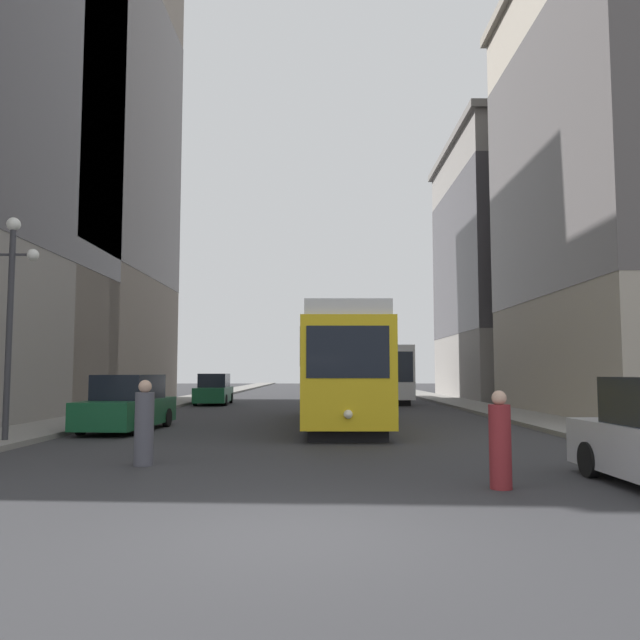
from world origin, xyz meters
The scene contains 12 objects.
ground_plane centered at (0.00, 0.00, 0.00)m, with size 200.00×200.00×0.00m, color #303033.
sidewalk_left centered at (-8.64, 40.00, 0.07)m, with size 2.61×120.00×0.15m, color gray.
sidewalk_right centered at (8.64, 40.00, 0.07)m, with size 2.61×120.00×0.15m, color gray.
streetcar centered at (1.03, 15.78, 2.10)m, with size 2.69×13.32×3.89m.
transit_bus centered at (4.15, 33.91, 1.95)m, with size 2.91×12.39×3.45m.
parked_car_left_near centered at (-6.04, 30.07, 0.84)m, with size 2.02×5.00×1.82m.
parked_car_left_mid centered at (-6.03, 13.26, 0.84)m, with size 2.09×5.09×1.82m.
pedestrian_crossing_near centered at (3.22, 2.96, 0.75)m, with size 0.36×0.36×1.60m.
pedestrian_crossing_far centered at (-3.36, 5.55, 0.81)m, with size 0.39×0.39×1.74m.
lamp_post_left_near centered at (-7.93, 9.04, 3.98)m, with size 1.41×0.36×5.88m.
building_left_midblock centered at (-17.21, 28.04, 15.94)m, with size 15.14×19.60×30.91m.
building_right_corner centered at (15.68, 38.14, 9.70)m, with size 12.07×15.67×18.87m.
Camera 1 is at (0.26, -7.51, 1.90)m, focal length 35.37 mm.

